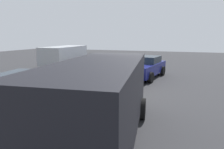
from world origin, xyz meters
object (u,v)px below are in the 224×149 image
object	(u,v)px
parked_van_row_back_far	(65,56)
parked_van_far_left	(100,97)
parked_sedan_far_right	(145,67)
parked_sedan_near_left	(28,90)
parked_sedan_near_right	(103,62)
art_car_decorated	(118,78)

from	to	relation	value
parked_van_row_back_far	parked_van_far_left	bearing A→B (deg)	34.78
parked_sedan_far_right	parked_sedan_near_left	size ratio (longest dim) A/B	1.00
parked_van_row_back_far	parked_sedan_near_left	distance (m)	9.22
parked_van_far_left	parked_sedan_near_right	distance (m)	11.04
art_car_decorated	parked_sedan_near_left	xyz separation A→B (m)	(-3.26, 2.69, -0.01)
parked_van_far_left	art_car_decorated	bearing A→B (deg)	-175.13
art_car_decorated	parked_van_row_back_far	world-z (taller)	parked_van_row_back_far
parked_sedan_near_right	art_car_decorated	bearing A→B (deg)	31.81
parked_van_far_left	parked_van_row_back_far	world-z (taller)	parked_van_far_left
parked_van_row_back_far	parked_sedan_near_left	xyz separation A→B (m)	(-8.40, -3.78, -0.40)
parked_sedan_near_right	parked_sedan_near_left	size ratio (longest dim) A/B	0.93
parked_van_far_left	parked_sedan_near_right	xyz separation A→B (m)	(10.23, 4.11, -0.51)
parked_sedan_near_right	parked_sedan_far_right	size ratio (longest dim) A/B	0.93
parked_van_row_back_far	parked_sedan_far_right	world-z (taller)	parked_van_row_back_far
parked_sedan_near_right	parked_sedan_far_right	distance (m)	4.06
parked_van_far_left	parked_van_row_back_far	bearing A→B (deg)	-149.93
parked_van_far_left	parked_sedan_far_right	size ratio (longest dim) A/B	1.22
art_car_decorated	parked_sedan_far_right	bearing A→B (deg)	168.39
parked_van_row_back_far	parked_sedan_near_left	size ratio (longest dim) A/B	1.08
parked_sedan_near_right	parked_sedan_far_right	bearing A→B (deg)	70.74
parked_sedan_near_right	parked_sedan_near_left	bearing A→B (deg)	5.45
parked_sedan_near_right	parked_van_far_left	bearing A→B (deg)	24.59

